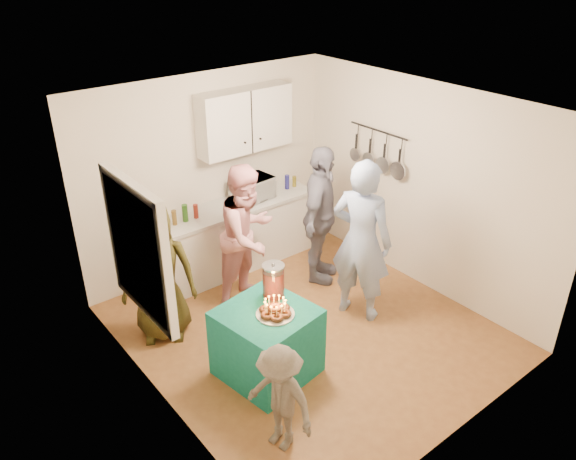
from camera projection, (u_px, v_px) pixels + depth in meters
floor at (307, 329)px, 6.48m from camera, size 4.00×4.00×0.00m
ceiling at (311, 107)px, 5.27m from camera, size 4.00×4.00×0.00m
back_wall at (208, 174)px, 7.25m from camera, size 3.60×3.60×0.00m
left_wall at (152, 290)px, 4.88m from camera, size 4.00×4.00×0.00m
right_wall at (420, 187)px, 6.87m from camera, size 4.00×4.00×0.00m
window_night at (136, 250)px, 4.98m from camera, size 0.04×1.00×1.20m
counter at (237, 237)px, 7.56m from camera, size 2.20×0.58×0.86m
countertop at (236, 206)px, 7.35m from camera, size 2.24×0.62×0.05m
upper_cabinet at (245, 120)px, 7.13m from camera, size 1.30×0.30×0.80m
pot_rack at (376, 150)px, 7.17m from camera, size 0.12×1.00×0.60m
microwave at (252, 189)px, 7.42m from camera, size 0.57×0.41×0.30m
party_table at (267, 342)px, 5.68m from camera, size 0.97×0.97×0.76m
donut_cake at (275, 307)px, 5.41m from camera, size 0.38×0.38×0.18m
punch_jar at (273, 281)px, 5.67m from camera, size 0.22×0.22×0.34m
man_birthday at (361, 241)px, 6.32m from camera, size 0.71×0.84×1.95m
woman_back_left at (158, 272)px, 6.04m from camera, size 0.96×0.86×1.64m
woman_back_center at (248, 235)px, 6.64m from camera, size 1.02×0.90×1.76m
woman_back_right at (320, 216)px, 7.04m from camera, size 1.13×0.98×1.82m
child_near_left at (280, 399)px, 4.78m from camera, size 0.54×0.76×1.06m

